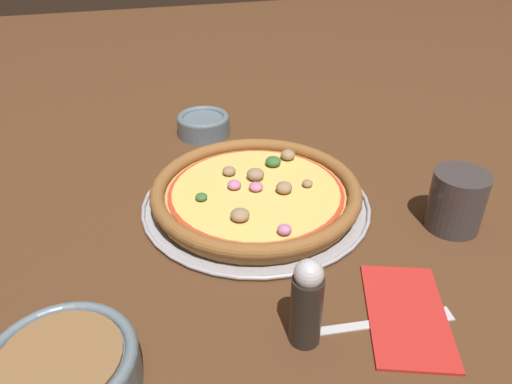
% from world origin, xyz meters
% --- Properties ---
extents(ground_plane, '(3.00, 3.00, 0.00)m').
position_xyz_m(ground_plane, '(0.00, 0.00, 0.00)').
color(ground_plane, '#4C2D19').
extents(pizza_tray, '(0.37, 0.37, 0.01)m').
position_xyz_m(pizza_tray, '(0.00, 0.00, 0.00)').
color(pizza_tray, '#9E9EA3').
rests_on(pizza_tray, ground_plane).
extents(pizza, '(0.34, 0.34, 0.04)m').
position_xyz_m(pizza, '(-0.00, 0.00, 0.03)').
color(pizza, tan).
rests_on(pizza, pizza_tray).
extents(bowl_near, '(0.11, 0.11, 0.04)m').
position_xyz_m(bowl_near, '(-0.28, -0.03, 0.02)').
color(bowl_near, slate).
rests_on(bowl_near, ground_plane).
extents(bowl_far, '(0.16, 0.16, 0.05)m').
position_xyz_m(bowl_far, '(0.28, -0.28, 0.03)').
color(bowl_far, slate).
rests_on(bowl_far, ground_plane).
extents(drinking_cup, '(0.08, 0.08, 0.09)m').
position_xyz_m(drinking_cup, '(0.13, 0.27, 0.05)').
color(drinking_cup, '#383333').
rests_on(drinking_cup, ground_plane).
extents(napkin, '(0.19, 0.15, 0.01)m').
position_xyz_m(napkin, '(0.28, 0.11, 0.00)').
color(napkin, '#B2231E').
rests_on(napkin, ground_plane).
extents(fork, '(0.03, 0.17, 0.00)m').
position_xyz_m(fork, '(0.29, 0.09, 0.00)').
color(fork, '#B7B7BC').
rests_on(fork, ground_plane).
extents(pepper_shaker, '(0.04, 0.04, 0.12)m').
position_xyz_m(pepper_shaker, '(0.28, -0.02, 0.06)').
color(pepper_shaker, black).
rests_on(pepper_shaker, ground_plane).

